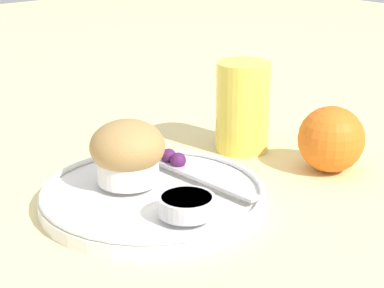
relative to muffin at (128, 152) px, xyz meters
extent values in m
plane|color=beige|center=(0.02, 0.01, -0.05)|extent=(3.00, 3.00, 0.00)
cylinder|color=white|center=(0.03, 0.01, -0.05)|extent=(0.23, 0.23, 0.01)
torus|color=white|center=(0.03, 0.01, -0.04)|extent=(0.23, 0.23, 0.01)
cylinder|color=silver|center=(0.00, 0.00, -0.02)|extent=(0.06, 0.06, 0.03)
ellipsoid|color=#A87F47|center=(0.00, 0.00, 0.01)|extent=(0.08, 0.08, 0.05)
cylinder|color=silver|center=(0.10, 0.00, -0.02)|extent=(0.05, 0.05, 0.02)
cylinder|color=beige|center=(0.10, 0.00, -0.02)|extent=(0.05, 0.05, 0.00)
sphere|color=#4C194C|center=(-0.01, 0.06, -0.02)|extent=(0.02, 0.02, 0.02)
sphere|color=#4C194C|center=(0.01, 0.06, -0.02)|extent=(0.02, 0.02, 0.02)
cube|color=#B7B7BC|center=(0.05, 0.06, -0.03)|extent=(0.15, 0.02, 0.00)
sphere|color=orange|center=(0.09, 0.22, -0.01)|extent=(0.08, 0.08, 0.08)
cylinder|color=#EAD14C|center=(-0.03, 0.20, 0.00)|extent=(0.07, 0.07, 0.11)
camera|label=1|loc=(0.51, -0.36, 0.24)|focal=60.00mm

